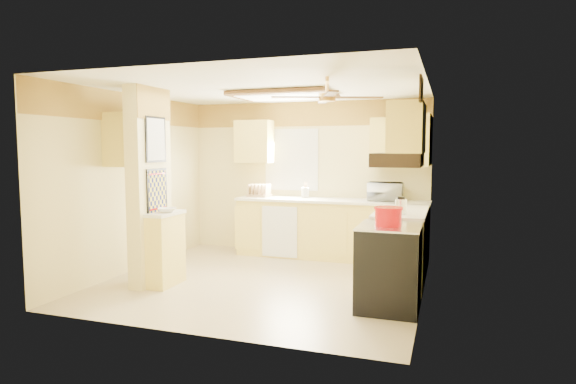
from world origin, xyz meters
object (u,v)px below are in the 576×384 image
(kettle, at_px, (401,206))
(dutch_oven, at_px, (388,216))
(microwave, at_px, (385,192))
(bowl, at_px, (167,210))
(stove, at_px, (389,267))

(kettle, bearing_deg, dutch_oven, -94.05)
(microwave, height_order, dutch_oven, microwave)
(dutch_oven, distance_m, kettle, 0.79)
(microwave, distance_m, bowl, 3.27)
(microwave, distance_m, kettle, 1.48)
(bowl, bearing_deg, microwave, 42.16)
(stove, distance_m, kettle, 0.94)
(kettle, bearing_deg, bowl, -164.77)
(stove, bearing_deg, bowl, -179.57)
(bowl, relative_size, kettle, 1.06)
(bowl, distance_m, dutch_oven, 2.74)
(stove, distance_m, bowl, 2.80)
(stove, distance_m, dutch_oven, 0.56)
(bowl, xyz_separation_m, dutch_oven, (2.74, -0.02, 0.05))
(dutch_oven, bearing_deg, bowl, 179.51)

